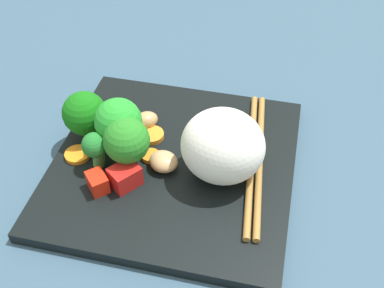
# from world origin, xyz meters

# --- Properties ---
(ground_plane) EXTENTS (1.10, 1.10, 0.02)m
(ground_plane) POSITION_xyz_m (0.00, 0.00, -0.01)
(ground_plane) COLOR #345267
(square_plate) EXTENTS (0.27, 0.27, 0.01)m
(square_plate) POSITION_xyz_m (0.00, 0.00, 0.01)
(square_plate) COLOR black
(square_plate) RESTS_ON ground_plane
(rice_mound) EXTENTS (0.08, 0.09, 0.08)m
(rice_mound) POSITION_xyz_m (-0.01, -0.05, 0.05)
(rice_mound) COLOR white
(rice_mound) RESTS_ON square_plate
(broccoli_floret_0) EXTENTS (0.05, 0.05, 0.06)m
(broccoli_floret_0) POSITION_xyz_m (0.02, 0.11, 0.05)
(broccoli_floret_0) COLOR #5AA244
(broccoli_floret_0) RESTS_ON square_plate
(broccoli_floret_1) EXTENTS (0.05, 0.05, 0.07)m
(broccoli_floret_1) POSITION_xyz_m (0.01, 0.06, 0.06)
(broccoli_floret_1) COLOR #749E4E
(broccoli_floret_1) RESTS_ON square_plate
(broccoli_floret_2) EXTENTS (0.03, 0.03, 0.05)m
(broccoli_floret_2) POSITION_xyz_m (-0.02, 0.08, 0.04)
(broccoli_floret_2) COLOR #549D44
(broccoli_floret_2) RESTS_ON square_plate
(broccoli_floret_3) EXTENTS (0.05, 0.05, 0.07)m
(broccoli_floret_3) POSITION_xyz_m (-0.02, 0.05, 0.05)
(broccoli_floret_3) COLOR #81BC59
(broccoli_floret_3) RESTS_ON square_plate
(carrot_slice_0) EXTENTS (0.03, 0.03, 0.01)m
(carrot_slice_0) POSITION_xyz_m (-0.00, 0.03, 0.02)
(carrot_slice_0) COLOR orange
(carrot_slice_0) RESTS_ON square_plate
(carrot_slice_1) EXTENTS (0.04, 0.04, 0.01)m
(carrot_slice_1) POSITION_xyz_m (-0.01, 0.11, 0.02)
(carrot_slice_1) COLOR orange
(carrot_slice_1) RESTS_ON square_plate
(carrot_slice_2) EXTENTS (0.03, 0.03, 0.01)m
(carrot_slice_2) POSITION_xyz_m (0.04, 0.07, 0.02)
(carrot_slice_2) COLOR orange
(carrot_slice_2) RESTS_ON square_plate
(carrot_slice_3) EXTENTS (0.04, 0.04, 0.01)m
(carrot_slice_3) POSITION_xyz_m (0.03, 0.03, 0.02)
(carrot_slice_3) COLOR orange
(carrot_slice_3) RESTS_ON square_plate
(carrot_slice_4) EXTENTS (0.04, 0.04, 0.01)m
(carrot_slice_4) POSITION_xyz_m (0.03, 0.06, 0.02)
(carrot_slice_4) COLOR orange
(carrot_slice_4) RESTS_ON square_plate
(pepper_chunk_0) EXTENTS (0.04, 0.04, 0.02)m
(pepper_chunk_0) POSITION_xyz_m (-0.04, 0.04, 0.03)
(pepper_chunk_0) COLOR red
(pepper_chunk_0) RESTS_ON square_plate
(pepper_chunk_1) EXTENTS (0.03, 0.03, 0.02)m
(pepper_chunk_1) POSITION_xyz_m (-0.05, 0.07, 0.02)
(pepper_chunk_1) COLOR red
(pepper_chunk_1) RESTS_ON square_plate
(chicken_piece_0) EXTENTS (0.03, 0.04, 0.02)m
(chicken_piece_0) POSITION_xyz_m (0.05, 0.04, 0.02)
(chicken_piece_0) COLOR tan
(chicken_piece_0) RESTS_ON square_plate
(chicken_piece_1) EXTENTS (0.04, 0.04, 0.02)m
(chicken_piece_1) POSITION_xyz_m (-0.01, 0.01, 0.02)
(chicken_piece_1) COLOR tan
(chicken_piece_1) RESTS_ON square_plate
(chopstick_pair) EXTENTS (0.22, 0.03, 0.01)m
(chopstick_pair) POSITION_xyz_m (0.02, -0.09, 0.02)
(chopstick_pair) COLOR olive
(chopstick_pair) RESTS_ON square_plate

